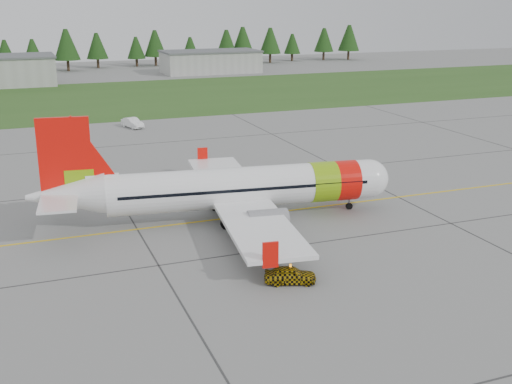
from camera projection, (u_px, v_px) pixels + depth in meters
name	position (u px, v px, depth m)	size (l,w,h in m)	color
ground	(346.00, 239.00, 50.61)	(320.00, 320.00, 0.00)	gray
aircraft	(235.00, 188.00, 54.58)	(30.88, 28.68, 9.37)	white
follow_me_car	(291.00, 259.00, 42.20)	(1.38, 1.17, 3.44)	#CAA00B
service_van	(132.00, 113.00, 93.60)	(1.54, 1.45, 4.41)	white
grass_strip	(142.00, 97.00, 123.94)	(320.00, 50.00, 0.03)	#30561E
taxi_guideline	(303.00, 209.00, 57.76)	(120.00, 0.25, 0.02)	gold
hangar_east	(211.00, 62.00, 163.93)	(24.00, 12.00, 5.20)	#A8A8A3
treeline	(100.00, 50.00, 172.59)	(160.00, 8.00, 10.00)	#1C3F14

